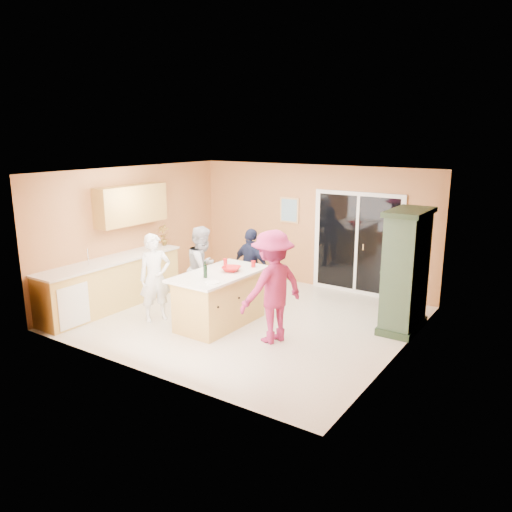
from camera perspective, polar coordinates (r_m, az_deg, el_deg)
The scene contains 22 objects.
floor at distance 9.03m, azimuth -1.15°, elevation -7.11°, with size 5.50×5.50×0.00m, color beige.
ceiling at distance 8.46m, azimuth -1.24°, elevation 9.59°, with size 5.50×5.00×0.10m, color silver.
wall_back at distance 10.76m, azimuth 6.42°, elevation 3.43°, with size 5.50×0.10×2.60m, color #E5A05E.
wall_front at distance 6.81m, azimuth -13.26°, elevation -2.96°, with size 5.50×0.10×2.60m, color #E5A05E.
wall_left at distance 10.43m, azimuth -13.73°, elevation 2.79°, with size 0.10×5.00×2.60m, color #E5A05E.
wall_right at distance 7.48m, azimuth 16.42°, elevation -1.66°, with size 0.10×5.00×2.60m, color #E5A05E.
left_cabinet_run at distance 9.74m, azimuth -16.75°, elevation -3.26°, with size 0.65×3.05×1.24m.
upper_cabinets at distance 10.08m, azimuth -14.07°, elevation 5.71°, with size 0.35×1.60×0.75m, color tan.
sliding_door at distance 10.35m, azimuth 11.46°, elevation 1.41°, with size 1.90×0.07×2.10m.
framed_picture at distance 10.94m, azimuth 3.83°, elevation 5.25°, with size 0.46×0.04×0.56m.
kitchen_island at distance 8.64m, azimuth -4.15°, elevation -5.06°, with size 0.99×1.78×0.92m.
green_hutch at distance 8.60m, azimuth 16.74°, elevation -1.80°, with size 0.59×1.11×2.04m.
woman_white at distance 8.89m, azimuth -11.46°, elevation -2.44°, with size 0.57×0.37×1.55m, color silver.
woman_grey at distance 9.25m, azimuth -6.06°, elevation -1.48°, with size 0.77×0.60×1.59m, color #A9A8AB.
woman_navy at distance 9.51m, azimuth -0.53°, elevation -1.28°, with size 0.87×0.36×1.49m, color #181B35.
woman_magenta at distance 7.81m, azimuth 1.90°, elevation -3.53°, with size 1.16×0.67×1.79m, color #972153.
serving_bowl at distance 8.57m, azimuth -2.85°, elevation -1.48°, with size 0.33×0.33×0.08m, color #AD1314.
tulip_vase at distance 10.60m, azimuth -10.51°, elevation 2.35°, with size 0.23×0.16×0.44m, color #B43112.
tumbler_near at distance 9.02m, azimuth -3.53°, elevation -0.63°, with size 0.07×0.07×0.11m, color #AD1314.
tumbler_far at distance 8.81m, azimuth -0.31°, elevation -0.92°, with size 0.08×0.08×0.11m, color #AD1314.
wine_bottle at distance 8.20m, azimuth -5.82°, elevation -1.73°, with size 0.06×0.06×0.28m.
white_plate at distance 7.94m, azimuth -5.02°, elevation -3.01°, with size 0.24×0.24×0.02m, color white.
Camera 1 is at (4.80, -6.93, 3.22)m, focal length 35.00 mm.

